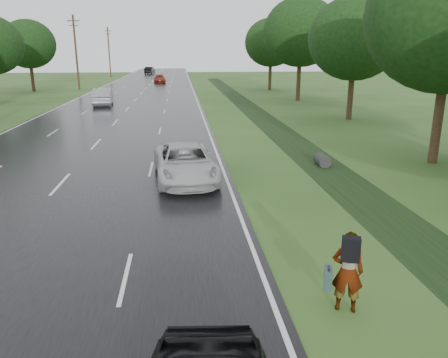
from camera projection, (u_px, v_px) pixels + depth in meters
name	position (u px, v px, depth m)	size (l,w,h in m)	color
road	(139.00, 96.00, 52.96)	(14.00, 180.00, 0.04)	black
edge_stripe_east	(195.00, 95.00, 53.60)	(0.12, 180.00, 0.01)	silver
edge_stripe_west	(82.00, 96.00, 52.31)	(0.12, 180.00, 0.01)	silver
center_line	(139.00, 96.00, 52.95)	(0.12, 180.00, 0.01)	silver
drainage_ditch	(281.00, 132.00, 28.94)	(2.20, 120.00, 0.56)	black
utility_pole_far	(76.00, 52.00, 60.18)	(1.60, 0.26, 10.00)	#362016
utility_pole_distant	(109.00, 52.00, 88.83)	(1.60, 0.26, 10.00)	#362016
tree_east_c	(355.00, 38.00, 32.93)	(7.00, 7.00, 9.29)	#362016
tree_east_d	(301.00, 32.00, 45.98)	(8.00, 8.00, 10.76)	#362016
tree_east_f	(271.00, 43.00, 59.54)	(7.20, 7.20, 9.62)	#362016
tree_west_f	(28.00, 44.00, 57.47)	(7.00, 7.00, 9.29)	#362016
pedestrian	(347.00, 271.00, 8.85)	(0.85, 0.86, 1.75)	#A5998C
white_pickup	(185.00, 163.00, 17.99)	(2.40, 5.21, 1.45)	#B8B8B8
silver_sedan	(103.00, 97.00, 43.26)	(1.75, 5.00, 1.65)	gray
far_car_red	(160.00, 79.00, 74.28)	(1.89, 4.64, 1.35)	maroon
far_car_dark	(150.00, 70.00, 104.58)	(1.76, 5.04, 1.66)	black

